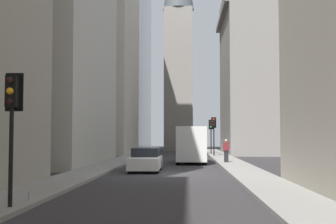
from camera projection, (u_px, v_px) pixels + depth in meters
The scene contains 13 objects.
ground_plane at pixel (168, 174), 24.61m from camera, with size 135.00×135.00×0.00m, color #302D30.
sidewalk_right at pixel (88, 172), 24.81m from camera, with size 90.00×2.20×0.14m, color gray.
sidewalk_left at pixel (248, 173), 24.41m from camera, with size 90.00×2.20×0.14m, color gray.
building_left_far at pixel (266, 73), 53.07m from camera, with size 14.41×10.50×19.59m.
building_right_far at pixel (92, 51), 53.94m from camera, with size 13.76×10.50×25.19m.
church_spire at pixel (178, 25), 64.27m from camera, with size 4.51×4.51×35.14m.
delivery_truck at pixel (191, 145), 34.72m from camera, with size 6.46×2.25×2.84m.
sedan_white at pixel (146, 160), 26.48m from camera, with size 4.30×1.78×1.42m.
traffic_light_foreground at pixel (12, 108), 12.37m from camera, with size 0.43×0.52×3.78m.
traffic_light_midblock at pixel (211, 129), 50.07m from camera, with size 0.43×0.52×3.88m.
traffic_light_far_junction at pixel (214, 127), 45.43m from camera, with size 0.43×0.52×3.96m.
pedestrian at pixel (226, 150), 33.41m from camera, with size 0.26×0.44×1.76m.
discarded_bottle at pixel (29, 196), 13.66m from camera, with size 0.07×0.07×0.27m.
Camera 1 is at (-24.74, -1.13, 2.10)m, focal length 46.94 mm.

